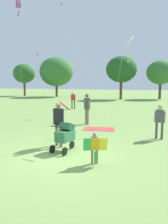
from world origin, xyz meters
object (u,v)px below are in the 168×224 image
object	(u,v)px
kite_orange_delta	(18,2)
picnic_blanket	(99,129)
child_with_butterfly_kite	(95,145)
person_red_shirt	(87,106)
stroller	(65,134)
person_couple_left	(73,99)
person_adult_flyer	(59,120)
person_sitting_far	(160,119)
kite_adult_black	(127,47)

from	to	relation	value
kite_orange_delta	picnic_blanket	size ratio (longest dim) A/B	5.06
child_with_butterfly_kite	person_red_shirt	world-z (taller)	person_red_shirt
stroller	person_couple_left	size ratio (longest dim) A/B	0.73
person_couple_left	person_red_shirt	bearing A→B (deg)	-62.69
person_adult_flyer	picnic_blanket	world-z (taller)	person_adult_flyer
child_with_butterfly_kite	picnic_blanket	size ratio (longest dim) A/B	0.60
person_adult_flyer	kite_orange_delta	world-z (taller)	kite_orange_delta
stroller	picnic_blanket	xyz separation A→B (m)	(0.17, 3.98, -0.60)
child_with_butterfly_kite	kite_orange_delta	distance (m)	12.25
stroller	person_adult_flyer	bearing A→B (deg)	133.93
stroller	person_sitting_far	world-z (taller)	person_sitting_far
kite_adult_black	kite_orange_delta	bearing A→B (deg)	165.29
kite_orange_delta	person_couple_left	size ratio (longest dim) A/B	5.22
person_sitting_far	person_couple_left	bearing A→B (deg)	129.77
person_adult_flyer	kite_orange_delta	bearing A→B (deg)	133.46
person_adult_flyer	stroller	distance (m)	0.80
person_adult_flyer	person_red_shirt	xyz separation A→B (m)	(-0.37, 4.60, 0.02)
person_red_shirt	picnic_blanket	world-z (taller)	person_red_shirt
kite_orange_delta	person_red_shirt	size ratio (longest dim) A/B	4.55
person_adult_flyer	kite_adult_black	distance (m)	5.26
person_red_shirt	child_with_butterfly_kite	bearing A→B (deg)	-70.11
kite_orange_delta	picnic_blanket	xyz separation A→B (m)	(6.06, -2.22, -7.52)
kite_orange_delta	person_couple_left	distance (m)	8.74
stroller	kite_orange_delta	distance (m)	11.00
child_with_butterfly_kite	kite_orange_delta	size ratio (longest dim) A/B	0.12
person_adult_flyer	person_sitting_far	distance (m)	4.28
kite_orange_delta	person_sitting_far	distance (m)	11.68
child_with_butterfly_kite	person_red_shirt	distance (m)	6.35
person_red_shirt	person_sitting_far	size ratio (longest dim) A/B	1.19
person_couple_left	picnic_blanket	xyz separation A→B (m)	(4.41, -7.68, -0.89)
person_red_shirt	picnic_blanket	size ratio (longest dim) A/B	1.11
child_with_butterfly_kite	stroller	xyz separation A→B (m)	(-1.31, 0.86, 0.04)
person_adult_flyer	kite_adult_black	size ratio (longest dim) A/B	0.37
picnic_blanket	kite_adult_black	bearing A→B (deg)	12.62
stroller	kite_adult_black	world-z (taller)	kite_adult_black
picnic_blanket	child_with_butterfly_kite	bearing A→B (deg)	-76.78
child_with_butterfly_kite	person_couple_left	distance (m)	13.70
child_with_butterfly_kite	stroller	size ratio (longest dim) A/B	0.84
stroller	kite_orange_delta	size ratio (longest dim) A/B	0.14
person_sitting_far	person_adult_flyer	bearing A→B (deg)	-146.66
kite_adult_black	child_with_butterfly_kite	bearing A→B (deg)	-91.77
person_red_shirt	picnic_blanket	xyz separation A→B (m)	(1.01, -1.11, -1.02)
person_red_shirt	person_couple_left	distance (m)	7.40
person_couple_left	person_adult_flyer	bearing A→B (deg)	-71.38
person_red_shirt	picnic_blanket	distance (m)	1.82
kite_orange_delta	child_with_butterfly_kite	bearing A→B (deg)	-44.48
person_adult_flyer	kite_adult_black	world-z (taller)	kite_adult_black
person_sitting_far	picnic_blanket	world-z (taller)	person_sitting_far
person_sitting_far	person_couple_left	distance (m)	11.47
child_with_butterfly_kite	person_adult_flyer	xyz separation A→B (m)	(-1.78, 1.35, 0.44)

